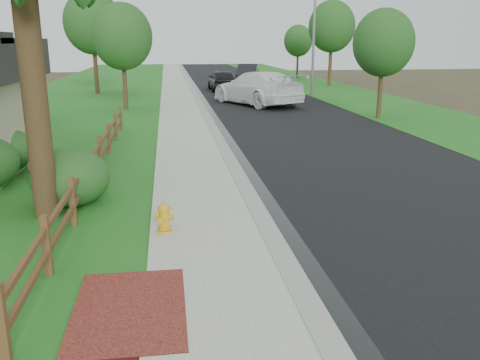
{
  "coord_description": "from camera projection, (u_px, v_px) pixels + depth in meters",
  "views": [
    {
      "loc": [
        -1.54,
        -7.71,
        3.83
      ],
      "look_at": [
        0.05,
        3.5,
        0.71
      ],
      "focal_mm": 38.0,
      "sensor_mm": 36.0,
      "label": 1
    }
  ],
  "objects": [
    {
      "name": "dark_car_mid",
      "position": [
        222.0,
        80.0,
        39.95
      ],
      "size": [
        1.98,
        4.81,
        1.63
      ],
      "primitive_type": "imported",
      "rotation": [
        0.0,
        0.0,
        3.15
      ],
      "color": "black",
      "rests_on": "road"
    },
    {
      "name": "boulder",
      "position": [
        48.0,
        166.0,
        14.49
      ],
      "size": [
        1.23,
        0.99,
        0.75
      ],
      "primitive_type": "ellipsoid",
      "rotation": [
        0.0,
        0.0,
        -0.14
      ],
      "color": "brown",
      "rests_on": "ground"
    },
    {
      "name": "verge_far",
      "position": [
        320.0,
        87.0,
        43.55
      ],
      "size": [
        6.0,
        90.0,
        0.04
      ],
      "primitive_type": "cube",
      "color": "#23611B",
      "rests_on": "ground"
    },
    {
      "name": "curb",
      "position": [
        191.0,
        88.0,
        42.04
      ],
      "size": [
        0.4,
        90.0,
        0.12
      ],
      "primitive_type": "cube",
      "color": "gray",
      "rests_on": "ground"
    },
    {
      "name": "brick_patch",
      "position": [
        130.0,
        311.0,
        7.32
      ],
      "size": [
        1.6,
        2.4,
        0.11
      ],
      "primitive_type": "cube",
      "color": "maroon",
      "rests_on": "ground"
    },
    {
      "name": "ground",
      "position": [
        266.0,
        275.0,
        8.59
      ],
      "size": [
        120.0,
        120.0,
        0.0
      ],
      "primitive_type": "plane",
      "color": "#3B3420"
    },
    {
      "name": "wet_gutter",
      "position": [
        195.0,
        88.0,
        42.09
      ],
      "size": [
        0.5,
        90.0,
        0.0
      ],
      "primitive_type": "cube",
      "color": "black",
      "rests_on": "road"
    },
    {
      "name": "tree_near_right",
      "position": [
        383.0,
        43.0,
        24.76
      ],
      "size": [
        2.98,
        2.98,
        5.37
      ],
      "color": "#372616",
      "rests_on": "ground"
    },
    {
      "name": "ranch_fence",
      "position": [
        95.0,
        161.0,
        14.04
      ],
      "size": [
        0.12,
        16.92,
        1.1
      ],
      "color": "#4F351A",
      "rests_on": "ground"
    },
    {
      "name": "sidewalk",
      "position": [
        175.0,
        88.0,
        41.86
      ],
      "size": [
        2.2,
        90.0,
        0.1
      ],
      "primitive_type": "cube",
      "color": "#A7A592",
      "rests_on": "ground"
    },
    {
      "name": "dark_car_far",
      "position": [
        248.0,
        73.0,
        47.64
      ],
      "size": [
        2.97,
        5.45,
        1.7
      ],
      "primitive_type": "imported",
      "rotation": [
        0.0,
        0.0,
        -0.24
      ],
      "color": "black",
      "rests_on": "road"
    },
    {
      "name": "tree_mid_right",
      "position": [
        332.0,
        27.0,
        43.21
      ],
      "size": [
        3.96,
        3.96,
        7.18
      ],
      "color": "#372616",
      "rests_on": "ground"
    },
    {
      "name": "tree_near_left",
      "position": [
        122.0,
        37.0,
        27.9
      ],
      "size": [
        3.31,
        3.31,
        5.87
      ],
      "color": "#372616",
      "rests_on": "ground"
    },
    {
      "name": "white_suv",
      "position": [
        257.0,
        88.0,
        31.05
      ],
      "size": [
        5.44,
        7.5,
        2.02
      ],
      "primitive_type": "imported",
      "rotation": [
        0.0,
        0.0,
        3.57
      ],
      "color": "white",
      "rests_on": "road"
    },
    {
      "name": "lawn_near",
      "position": [
        87.0,
        90.0,
        40.91
      ],
      "size": [
        9.0,
        90.0,
        0.04
      ],
      "primitive_type": "cube",
      "color": "#23611B",
      "rests_on": "ground"
    },
    {
      "name": "road",
      "position": [
        241.0,
        88.0,
        42.62
      ],
      "size": [
        8.0,
        90.0,
        0.02
      ],
      "primitive_type": "cube",
      "color": "black",
      "rests_on": "ground"
    },
    {
      "name": "shrub_b",
      "position": [
        1.0,
        151.0,
        15.03
      ],
      "size": [
        2.47,
        2.47,
        1.36
      ],
      "primitive_type": "ellipsoid",
      "rotation": [
        0.0,
        0.0,
        -0.33
      ],
      "color": "#1D4D1B",
      "rests_on": "ground"
    },
    {
      "name": "grass_strip",
      "position": [
        152.0,
        89.0,
        41.61
      ],
      "size": [
        1.6,
        90.0,
        0.06
      ],
      "primitive_type": "cube",
      "color": "#23611B",
      "rests_on": "ground"
    },
    {
      "name": "streetlight",
      "position": [
        312.0,
        21.0,
        35.02
      ],
      "size": [
        2.1,
        0.22,
        9.1
      ],
      "color": "slate",
      "rests_on": "ground"
    },
    {
      "name": "shrub_a",
      "position": [
        70.0,
        178.0,
        12.03
      ],
      "size": [
        2.24,
        2.24,
        1.38
      ],
      "primitive_type": "ellipsoid",
      "rotation": [
        0.0,
        0.0,
        -0.26
      ],
      "color": "#1D4D1B",
      "rests_on": "ground"
    },
    {
      "name": "tree_far_right",
      "position": [
        298.0,
        41.0,
        52.62
      ],
      "size": [
        2.95,
        2.95,
        5.44
      ],
      "color": "#372616",
      "rests_on": "ground"
    },
    {
      "name": "tree_mid_left",
      "position": [
        92.0,
        23.0,
        36.34
      ],
      "size": [
        4.1,
        4.1,
        7.33
      ],
      "color": "#372616",
      "rests_on": "ground"
    },
    {
      "name": "fire_hydrant",
      "position": [
        164.0,
        218.0,
        10.16
      ],
      "size": [
        0.42,
        0.34,
        0.64
      ],
      "color": "gold",
      "rests_on": "sidewalk"
    }
  ]
}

